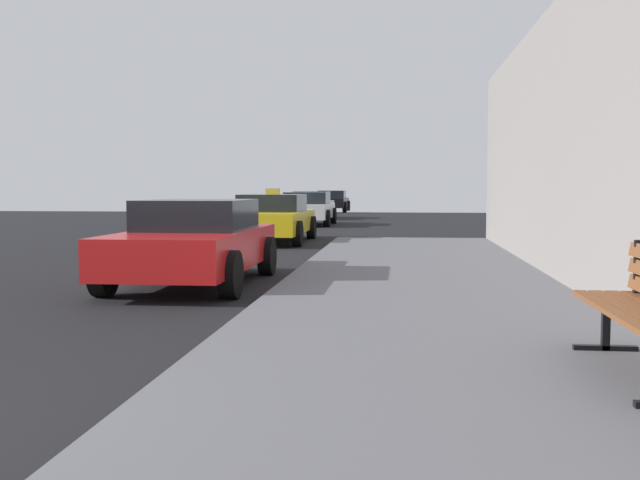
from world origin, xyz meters
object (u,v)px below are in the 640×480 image
car_yellow (272,218)px  car_black (332,201)px  car_silver (311,205)px  car_white (307,208)px  car_red (195,242)px

car_yellow → car_black: car_yellow is taller
car_yellow → car_silver: 15.21m
car_white → car_silver: bearing=-84.8°
car_red → car_silver: (-1.14, 23.89, 0.00)m
car_yellow → car_white: size_ratio=1.10×
car_white → car_silver: 6.20m
car_black → car_yellow: bearing=91.7°
car_black → car_red: bearing=91.9°
car_yellow → car_black: bearing=-88.3°
car_red → car_yellow: car_yellow is taller
car_red → car_yellow: bearing=-87.6°
car_red → car_silver: 23.92m
car_silver → car_black: bearing=-90.3°
car_yellow → car_red: bearing=92.4°
car_black → car_white: bearing=91.8°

